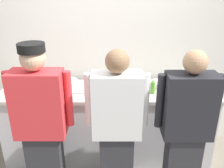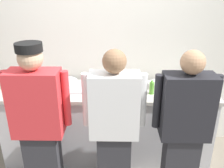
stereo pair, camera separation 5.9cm
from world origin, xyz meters
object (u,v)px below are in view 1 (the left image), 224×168
at_px(chef_far_right, 185,128).
at_px(plate_stack_front, 158,84).
at_px(deli_cup, 104,87).
at_px(ramekin_orange_sauce, 95,94).
at_px(plate_stack_rear, 124,84).
at_px(chef_near_left, 40,125).
at_px(squeeze_bottle_primary, 152,87).
at_px(mixing_bowl_steel, 63,85).
at_px(sheet_tray, 71,88).
at_px(chef_center, 116,127).
at_px(ramekin_green_sauce, 164,92).
at_px(ramekin_yellow_sauce, 178,86).

distance_m(chef_far_right, plate_stack_front, 0.80).
xyz_separation_m(plate_stack_front, deli_cup, (-0.66, -0.13, 0.02)).
bearing_deg(chef_far_right, ramekin_orange_sauce, 149.15).
bearing_deg(plate_stack_rear, chef_far_right, -55.70).
xyz_separation_m(ramekin_orange_sauce, deli_cup, (0.09, 0.13, 0.03)).
xyz_separation_m(chef_far_right, plate_stack_front, (-0.13, 0.78, 0.12)).
bearing_deg(deli_cup, chef_near_left, -131.15).
bearing_deg(squeeze_bottle_primary, mixing_bowl_steel, 173.54).
distance_m(chef_far_right, mixing_bowl_steel, 1.46).
relative_size(plate_stack_front, plate_stack_rear, 1.09).
xyz_separation_m(sheet_tray, ramekin_orange_sauce, (0.31, -0.20, 0.01)).
relative_size(chef_center, plate_stack_front, 7.65).
xyz_separation_m(chef_near_left, chef_center, (0.71, 0.02, -0.04)).
height_order(squeeze_bottle_primary, ramekin_green_sauce, squeeze_bottle_primary).
bearing_deg(chef_near_left, mixing_bowl_steel, 82.83).
xyz_separation_m(chef_near_left, ramekin_green_sauce, (1.27, 0.58, 0.07)).
height_order(plate_stack_rear, ramekin_orange_sauce, plate_stack_rear).
bearing_deg(chef_near_left, sheet_tray, 76.37).
xyz_separation_m(plate_stack_rear, ramekin_yellow_sauce, (0.66, -0.02, -0.02)).
bearing_deg(plate_stack_front, ramekin_yellow_sauce, -5.25).
xyz_separation_m(mixing_bowl_steel, sheet_tray, (0.09, 0.01, -0.04)).
xyz_separation_m(plate_stack_rear, squeeze_bottle_primary, (0.30, -0.18, 0.05)).
height_order(chef_center, mixing_bowl_steel, chef_center).
distance_m(chef_far_right, plate_stack_rear, 0.95).
distance_m(plate_stack_front, ramekin_green_sauce, 0.21).
xyz_separation_m(plate_stack_rear, mixing_bowl_steel, (-0.74, -0.07, 0.02)).
bearing_deg(chef_far_right, squeeze_bottle_primary, 111.03).
distance_m(chef_near_left, chef_center, 0.71).
relative_size(plate_stack_front, sheet_tray, 0.48).
bearing_deg(ramekin_orange_sauce, plate_stack_rear, 36.99).
height_order(sheet_tray, ramekin_yellow_sauce, ramekin_yellow_sauce).
relative_size(chef_center, sheet_tray, 3.69).
height_order(plate_stack_rear, ramekin_yellow_sauce, plate_stack_rear).
bearing_deg(sheet_tray, plate_stack_rear, 4.96).
height_order(ramekin_orange_sauce, ramekin_green_sauce, ramekin_green_sauce).
bearing_deg(deli_cup, chef_far_right, -39.90).
height_order(chef_far_right, squeeze_bottle_primary, chef_far_right).
bearing_deg(ramekin_green_sauce, plate_stack_front, 99.04).
bearing_deg(ramekin_yellow_sauce, chef_center, -136.33).
bearing_deg(chef_center, sheet_tray, 126.68).
relative_size(sheet_tray, ramekin_green_sauce, 5.08).
bearing_deg(ramekin_yellow_sauce, chef_near_left, -152.77).
distance_m(mixing_bowl_steel, ramekin_yellow_sauce, 1.40).
distance_m(plate_stack_front, squeeze_bottle_primary, 0.22).
bearing_deg(plate_stack_rear, squeeze_bottle_primary, -31.16).
relative_size(squeeze_bottle_primary, ramekin_green_sauce, 2.05).
height_order(chef_far_right, sheet_tray, chef_far_right).
xyz_separation_m(chef_near_left, mixing_bowl_steel, (0.09, 0.72, 0.10)).
height_order(plate_stack_rear, sheet_tray, plate_stack_rear).
distance_m(sheet_tray, ramekin_orange_sauce, 0.37).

